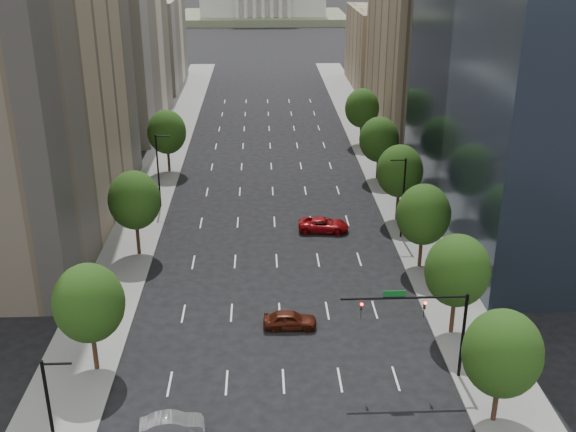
{
  "coord_description": "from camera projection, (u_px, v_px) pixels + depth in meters",
  "views": [
    {
      "loc": [
        -1.36,
        -11.98,
        30.62
      ],
      "look_at": [
        0.84,
        42.42,
        8.0
      ],
      "focal_mm": 42.91,
      "sensor_mm": 36.0,
      "label": 1
    }
  ],
  "objects": [
    {
      "name": "streetlight_ln",
      "position": [
        159.0,
        169.0,
        80.47
      ],
      "size": [
        1.7,
        0.2,
        9.0
      ],
      "color": "black",
      "rests_on": "ground"
    },
    {
      "name": "tree_right_0",
      "position": [
        502.0,
        353.0,
        44.38
      ],
      "size": [
        5.2,
        5.2,
        8.39
      ],
      "color": "#382316",
      "rests_on": "ground"
    },
    {
      "name": "sidewalk_left",
      "position": [
        137.0,
        223.0,
        77.61
      ],
      "size": [
        6.0,
        200.0,
        0.15
      ],
      "primitive_type": "cube",
      "color": "slate",
      "rests_on": "ground"
    },
    {
      "name": "filler_left",
      "position": [
        147.0,
        42.0,
        143.96
      ],
      "size": [
        14.0,
        26.0,
        18.0
      ],
      "primitive_type": "cube",
      "color": "beige",
      "rests_on": "ground"
    },
    {
      "name": "car_silver",
      "position": [
        172.0,
        424.0,
        45.07
      ],
      "size": [
        4.37,
        2.02,
        1.39
      ],
      "primitive_type": "imported",
      "rotation": [
        0.0,
        0.0,
        1.7
      ],
      "color": "gray",
      "rests_on": "ground"
    },
    {
      "name": "tree_right_1",
      "position": [
        457.0,
        271.0,
        54.39
      ],
      "size": [
        5.2,
        5.2,
        8.75
      ],
      "color": "#382316",
      "rests_on": "ground"
    },
    {
      "name": "tree_left_0",
      "position": [
        89.0,
        303.0,
        49.66
      ],
      "size": [
        5.2,
        5.2,
        8.75
      ],
      "color": "#382316",
      "rests_on": "ground"
    },
    {
      "name": "tree_right_5",
      "position": [
        362.0,
        108.0,
        104.22
      ],
      "size": [
        5.2,
        5.2,
        8.75
      ],
      "color": "#382316",
      "rests_on": "ground"
    },
    {
      "name": "parking_tan_right",
      "position": [
        424.0,
        36.0,
        110.31
      ],
      "size": [
        14.0,
        30.0,
        30.0
      ],
      "primitive_type": "cube",
      "color": "#8C7759",
      "rests_on": "ground"
    },
    {
      "name": "traffic_signal",
      "position": [
        431.0,
        317.0,
        48.94
      ],
      "size": [
        9.12,
        0.4,
        7.38
      ],
      "color": "black",
      "rests_on": "ground"
    },
    {
      "name": "tree_left_2",
      "position": [
        167.0,
        132.0,
        92.13
      ],
      "size": [
        5.2,
        5.2,
        8.68
      ],
      "color": "#382316",
      "rests_on": "ground"
    },
    {
      "name": "tree_left_1",
      "position": [
        134.0,
        200.0,
        68.03
      ],
      "size": [
        5.2,
        5.2,
        8.97
      ],
      "color": "#382316",
      "rests_on": "ground"
    },
    {
      "name": "streetlight_rn",
      "position": [
        403.0,
        196.0,
        72.25
      ],
      "size": [
        1.7,
        0.2,
        9.0
      ],
      "color": "black",
      "rests_on": "ground"
    },
    {
      "name": "midrise_cream_left",
      "position": [
        112.0,
        19.0,
        110.25
      ],
      "size": [
        14.0,
        30.0,
        35.0
      ],
      "primitive_type": "cube",
      "color": "beige",
      "rests_on": "ground"
    },
    {
      "name": "streetlight_ls",
      "position": [
        53.0,
        423.0,
        38.95
      ],
      "size": [
        1.7,
        0.2,
        9.0
      ],
      "color": "black",
      "rests_on": "ground"
    },
    {
      "name": "filler_right",
      "position": [
        386.0,
        48.0,
        143.44
      ],
      "size": [
        14.0,
        26.0,
        16.0
      ],
      "primitive_type": "cube",
      "color": "#8C7759",
      "rests_on": "ground"
    },
    {
      "name": "tree_right_4",
      "position": [
        379.0,
        140.0,
        89.56
      ],
      "size": [
        5.2,
        5.2,
        8.46
      ],
      "color": "#382316",
      "rests_on": "ground"
    },
    {
      "name": "sidewalk_right",
      "position": [
        409.0,
        219.0,
        78.77
      ],
      "size": [
        6.0,
        200.0,
        0.15
      ],
      "primitive_type": "cube",
      "color": "slate",
      "rests_on": "ground"
    },
    {
      "name": "car_red_far",
      "position": [
        323.0,
        225.0,
        75.52
      ],
      "size": [
        5.73,
        3.05,
        1.53
      ],
      "primitive_type": "imported",
      "rotation": [
        0.0,
        0.0,
        1.48
      ],
      "color": "maroon",
      "rests_on": "ground"
    },
    {
      "name": "tree_right_2",
      "position": [
        423.0,
        215.0,
        65.52
      ],
      "size": [
        5.2,
        5.2,
        8.61
      ],
      "color": "#382316",
      "rests_on": "ground"
    },
    {
      "name": "foothills",
      "position": [
        301.0,
        17.0,
        591.71
      ],
      "size": [
        720.0,
        413.0,
        263.0
      ],
      "color": "olive",
      "rests_on": "ground"
    },
    {
      "name": "car_maroon",
      "position": [
        290.0,
        320.0,
        57.08
      ],
      "size": [
        4.49,
        1.92,
        1.51
      ],
      "primitive_type": "imported",
      "rotation": [
        0.0,
        0.0,
        1.54
      ],
      "color": "#45170B",
      "rests_on": "ground"
    },
    {
      "name": "tree_right_3",
      "position": [
        400.0,
        171.0,
        76.48
      ],
      "size": [
        5.2,
        5.2,
        8.89
      ],
      "color": "#382316",
      "rests_on": "ground"
    }
  ]
}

